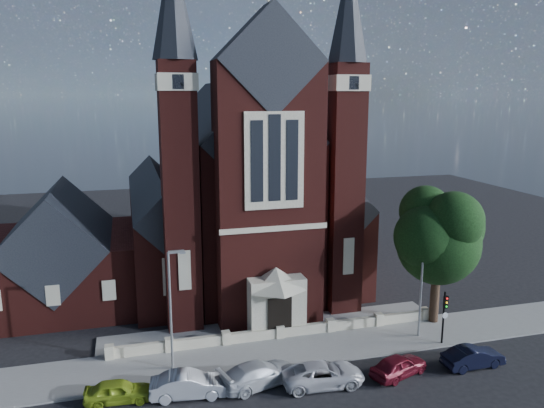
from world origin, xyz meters
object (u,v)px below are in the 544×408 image
Objects in this scene: car_lime_van at (118,391)px; car_silver_a at (189,385)px; parish_hall at (61,258)px; car_dark_red at (399,365)px; car_navy at (473,357)px; street_lamp_left at (172,304)px; traffic_signal at (444,311)px; street_tree at (442,238)px; street_lamp_right at (423,278)px; church at (234,191)px; car_white_suv at (323,374)px; car_silver_b at (259,374)px.

car_lime_van is 0.85× the size of car_silver_a.
parish_hall reaches higher than car_silver_a.
car_silver_a is at bearing -63.54° from parish_hall.
car_dark_red is 5.29m from car_navy.
parish_hall reaches higher than street_lamp_left.
car_lime_van is at bearing -176.82° from traffic_signal.
street_tree is (28.60, -12.29, 2.95)m from parish_hall.
parish_hall is 3.15× the size of car_lime_van.
street_lamp_right is at bearing -62.85° from car_dark_red.
church is at bearing 126.17° from street_tree.
car_dark_red is (13.76, -4.56, -3.90)m from street_lamp_left.
street_tree is at bearing -53.83° from church.
car_lime_van is 22.61m from car_navy.
street_lamp_right is (18.00, 0.00, 0.00)m from street_lamp_left.
parish_hall is (-16.00, -4.94, -4.17)m from church.
street_lamp_right reaches higher than car_navy.
street_lamp_right is at bearing -72.64° from car_silver_a.
car_silver_a is (8.66, -17.40, -3.26)m from parish_hall.
car_white_suv is at bearing -26.35° from street_lamp_left.
street_lamp_left is 20.04m from car_navy.
parish_hall reaches higher than car_navy.
street_tree reaches higher than car_navy.
church reaches higher than street_lamp_left.
car_dark_red reaches higher than car_lime_van.
church is at bearing 22.77° from car_navy.
car_silver_a reaches higher than car_lime_van.
street_lamp_right is 10.96m from car_white_suv.
street_lamp_left is 15.02m from car_dark_red.
street_tree reaches higher than car_lime_van.
car_silver_b is at bearing -81.97° from car_silver_a.
traffic_signal is 0.95× the size of car_navy.
car_white_suv is (16.79, -18.31, -3.29)m from parish_hall.
street_lamp_left is 1.57× the size of car_silver_b.
car_silver_a reaches higher than car_navy.
parish_hall is at bearing 52.90° from car_navy.
street_lamp_right is at bearing 9.81° from car_navy.
parish_hall reaches higher than car_lime_van.
car_silver_b is (8.38, -0.45, 0.09)m from car_lime_van.
car_white_suv is (-9.30, -4.31, -3.88)m from street_lamp_right.
street_tree reaches higher than car_silver_b.
car_silver_b is at bearing -173.11° from traffic_signal.
church reaches higher than street_tree.
parish_hall is 1.51× the size of street_lamp_left.
street_lamp_right is 1.57× the size of car_white_suv.
car_lime_van is (-22.39, -1.24, -1.92)m from traffic_signal.
parish_hall is at bearing 20.70° from car_silver_b.
car_silver_a is 18.53m from car_navy.
street_tree is 2.67× the size of traffic_signal.
car_dark_red is (21.85, -18.56, -3.31)m from parish_hall.
car_dark_red is at bearing -114.56° from car_silver_b.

